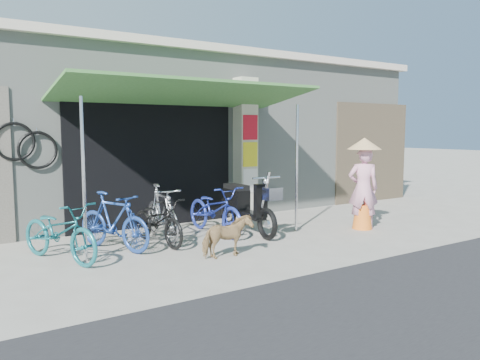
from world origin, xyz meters
TOP-DOWN VIEW (x-y plane):
  - ground at (0.00, 0.00)m, footprint 80.00×80.00m
  - bicycle_shop at (-0.00, 5.09)m, footprint 12.30×5.30m
  - shop_pillar at (0.85, 2.45)m, footprint 0.42×0.44m
  - awning at (-0.90, 1.63)m, footprint 4.60×1.88m
  - neighbour_right at (5.00, 2.59)m, footprint 2.60×0.06m
  - bike_teal at (-3.31, 0.95)m, footprint 1.18×1.75m
  - bike_blue at (-2.46, 1.17)m, footprint 1.03×1.57m
  - bike_black at (-1.72, 1.15)m, footprint 0.72×1.55m
  - bike_silver at (-1.56, 1.37)m, footprint 0.58×1.63m
  - bike_navy at (-0.54, 1.32)m, footprint 0.68×1.73m
  - street_dog at (-1.19, -0.18)m, footprint 0.76×0.36m
  - moped at (-0.00, 1.13)m, footprint 0.55×1.94m
  - nun at (2.07, 0.18)m, footprint 0.68×0.64m

SIDE VIEW (x-z plane):
  - ground at x=0.00m, z-range 0.00..0.00m
  - street_dog at x=-1.19m, z-range 0.00..0.63m
  - bike_black at x=-1.72m, z-range 0.00..0.79m
  - bike_teal at x=-3.31m, z-range 0.00..0.87m
  - bike_navy at x=-0.54m, z-range 0.00..0.90m
  - bike_blue at x=-2.46m, z-range 0.00..0.92m
  - bike_silver at x=-1.56m, z-range 0.00..0.96m
  - moped at x=0.00m, z-range -0.05..1.05m
  - nun at x=2.07m, z-range -0.01..1.74m
  - neighbour_right at x=5.00m, z-range 0.00..2.60m
  - shop_pillar at x=0.85m, z-range 0.00..3.00m
  - bicycle_shop at x=0.00m, z-range 0.00..3.66m
  - awning at x=-0.90m, z-range 1.15..3.88m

